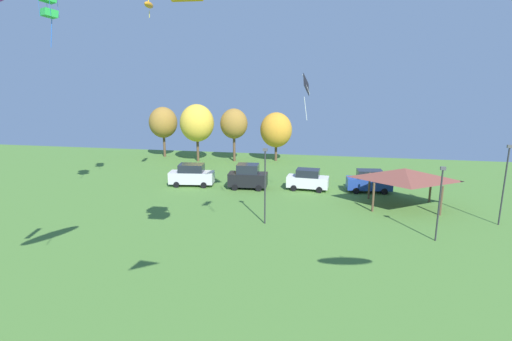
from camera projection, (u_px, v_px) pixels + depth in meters
The scene contains 15 objects.
kite_flying_0 at pixel (306, 86), 35.47m from camera, with size 0.74×2.09×4.20m.
kite_flying_4 at pixel (48, 6), 30.24m from camera, with size 1.38×1.40×3.92m.
kite_flying_9 at pixel (149, 5), 36.38m from camera, with size 1.07×2.63×1.63m.
parked_car_leftmost at pixel (192, 175), 43.50m from camera, with size 4.97×2.47×2.41m.
parked_car_second_from_left at pixel (248, 177), 42.32m from camera, with size 4.18×2.26×2.66m.
parked_car_third_from_left at pixel (308, 180), 41.89m from camera, with size 4.41×2.22×2.22m.
parked_car_rightmost_in_row at pixel (369, 181), 41.09m from camera, with size 4.66×2.23×2.32m.
park_pavilion at pixel (405, 174), 36.01m from camera, with size 7.27×5.04×3.60m.
light_post_0 at pixel (505, 181), 31.32m from camera, with size 0.36×0.20×6.52m.
light_post_1 at pixel (265, 182), 31.62m from camera, with size 0.36×0.20×6.21m.
light_post_2 at pixel (440, 199), 28.31m from camera, with size 0.36×0.20×5.52m.
treeline_tree_0 at pixel (163, 123), 58.52m from camera, with size 4.11×4.11×7.37m.
treeline_tree_1 at pixel (197, 123), 55.24m from camera, with size 4.71×4.71×7.98m.
treeline_tree_2 at pixel (234, 124), 55.29m from camera, with size 3.80×3.80×7.39m.
treeline_tree_3 at pixel (276, 130), 55.75m from camera, with size 4.44×4.44×6.84m.
Camera 1 is at (1.55, -0.19, 11.62)m, focal length 28.00 mm.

